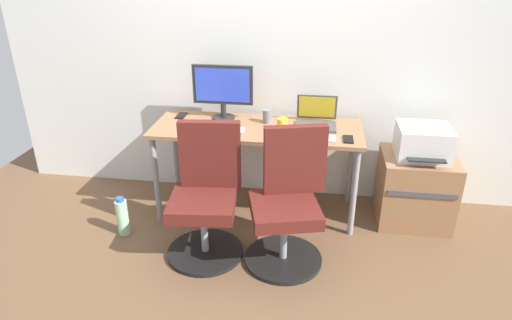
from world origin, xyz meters
name	(u,v)px	position (x,y,z in m)	size (l,w,h in m)	color
ground_plane	(257,209)	(0.00, 0.00, 0.00)	(5.28, 5.28, 0.00)	brown
back_wall	(264,44)	(0.00, 0.38, 1.30)	(4.40, 0.04, 2.60)	silver
desk	(257,136)	(0.00, 0.00, 0.67)	(1.61, 0.60, 0.74)	#996B47
office_chair_left	(206,198)	(-0.27, -0.59, 0.42)	(0.54, 0.54, 0.94)	black
office_chair_right	(288,204)	(0.29, -0.59, 0.42)	(0.54, 0.54, 0.94)	black
side_cabinet	(415,189)	(1.25, 0.04, 0.28)	(0.55, 0.50, 0.55)	#996B47
printer	(423,142)	(1.25, 0.03, 0.67)	(0.38, 0.40, 0.24)	silver
water_bottle_on_floor	(122,217)	(-0.96, -0.49, 0.15)	(0.09, 0.09, 0.31)	#A5D8B2
desktop_monitor	(223,88)	(-0.29, 0.16, 0.99)	(0.48, 0.18, 0.43)	#262626
open_laptop	(316,118)	(0.45, 0.11, 0.79)	(0.31, 0.27, 0.22)	#4C4C51
keyboard_by_monitor	(222,130)	(-0.25, -0.13, 0.75)	(0.34, 0.12, 0.02)	#B7B7B7
keyboard_by_laptop	(312,138)	(0.43, -0.19, 0.75)	(0.34, 0.12, 0.02)	#B7B7B7
mouse_by_monitor	(185,132)	(-0.50, -0.23, 0.75)	(0.06, 0.10, 0.03)	#2D2D2D
mouse_by_laptop	(276,135)	(0.16, -0.18, 0.75)	(0.06, 0.10, 0.03)	#B7B7B7
coffee_mug	(282,124)	(0.20, -0.04, 0.78)	(0.08, 0.08, 0.09)	yellow
pen_cup	(267,116)	(0.07, 0.11, 0.79)	(0.07, 0.07, 0.10)	slate
phone_near_laptop	(181,116)	(-0.65, 0.16, 0.74)	(0.07, 0.14, 0.01)	black
phone_near_monitor	(348,139)	(0.69, -0.17, 0.74)	(0.07, 0.14, 0.01)	black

